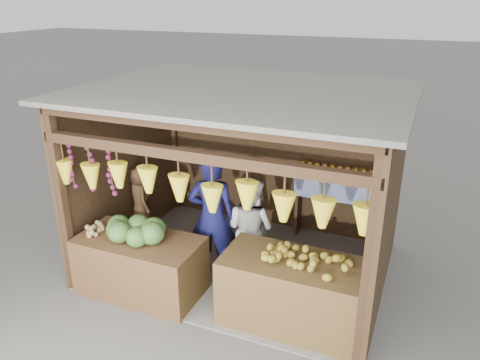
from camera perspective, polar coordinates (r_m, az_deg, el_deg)
name	(u,v)px	position (r m, az deg, el deg)	size (l,w,h in m)	color
ground	(243,265)	(7.17, 0.36, -10.35)	(80.00, 80.00, 0.00)	#514F49
stall_structure	(240,162)	(6.42, -0.02, 2.21)	(4.30, 3.30, 2.66)	slate
back_shelf	(334,192)	(7.61, 11.44, -1.42)	(1.25, 0.32, 1.32)	#382314
counter_left	(141,265)	(6.56, -12.01, -10.14)	(1.66, 0.85, 0.80)	#453117
counter_right	(293,293)	(5.87, 6.53, -13.49)	(1.75, 0.85, 0.88)	#50381A
stool	(144,234)	(7.86, -11.66, -6.50)	(0.32, 0.32, 0.30)	black
man_standing	(212,217)	(6.59, -3.41, -4.50)	(0.66, 0.43, 1.81)	#131448
woman_standing	(250,228)	(6.57, 1.26, -5.91)	(0.74, 0.58, 1.53)	silver
vendor_seated	(141,197)	(7.58, -12.03, -2.09)	(0.50, 0.33, 1.02)	#503620
melon_pile	(136,228)	(6.29, -12.56, -5.74)	(1.00, 0.50, 0.32)	#195015
tanfruit_pile	(93,229)	(6.62, -17.48, -5.74)	(0.34, 0.40, 0.13)	#A67E4C
mango_pile	(300,254)	(5.56, 7.27, -8.93)	(1.40, 0.64, 0.22)	#C16C19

